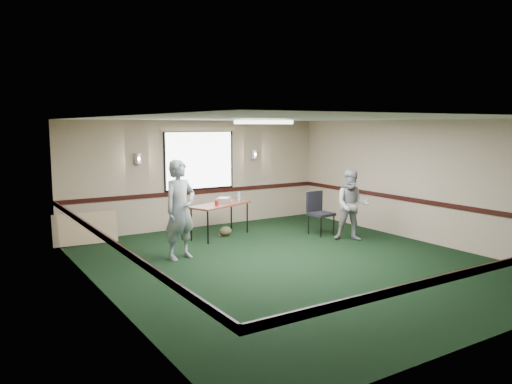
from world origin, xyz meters
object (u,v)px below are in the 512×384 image
person_left (180,210)px  person_right (352,205)px  conference_chair (318,209)px  projector (224,200)px  folding_table (220,206)px

person_left → person_right: 3.95m
conference_chair → person_right: size_ratio=0.64×
conference_chair → person_left: person_left is taller
projector → person_left: 2.28m
folding_table → person_left: person_left is taller
folding_table → conference_chair: conference_chair is taller
conference_chair → person_right: person_right is taller
projector → person_left: size_ratio=0.17×
folding_table → person_left: size_ratio=0.86×
person_left → folding_table: bearing=23.5°
person_right → projector: bearing=174.4°
person_right → folding_table: bearing=179.2°
folding_table → projector: (0.19, 0.17, 0.11)m
conference_chair → person_left: size_ratio=0.53×
folding_table → person_right: person_right is taller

